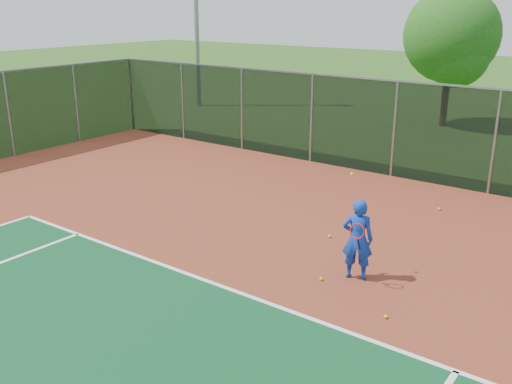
% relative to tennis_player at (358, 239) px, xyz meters
% --- Properties ---
extents(court_apron, '(30.00, 20.00, 0.02)m').
position_rel_tennis_player_xyz_m(court_apron, '(0.64, -2.90, -0.85)').
color(court_apron, brown).
rests_on(court_apron, ground).
extents(fence_back, '(30.00, 0.06, 3.03)m').
position_rel_tennis_player_xyz_m(fence_back, '(0.64, 7.10, 0.71)').
color(fence_back, black).
rests_on(fence_back, court_apron).
extents(tennis_player, '(0.71, 0.71, 2.13)m').
position_rel_tennis_player_xyz_m(tennis_player, '(0.00, 0.00, 0.00)').
color(tennis_player, '#1236AE').
rests_on(tennis_player, court_apron).
extents(practice_ball_1, '(0.07, 0.07, 0.07)m').
position_rel_tennis_player_xyz_m(practice_ball_1, '(-0.49, -0.52, -0.80)').
color(practice_ball_1, yellow).
rests_on(practice_ball_1, court_apron).
extents(practice_ball_4, '(0.07, 0.07, 0.07)m').
position_rel_tennis_player_xyz_m(practice_ball_4, '(1.15, -1.10, -0.80)').
color(practice_ball_4, yellow).
rests_on(practice_ball_4, court_apron).
extents(practice_ball_6, '(0.07, 0.07, 0.07)m').
position_rel_tennis_player_xyz_m(practice_ball_6, '(0.00, 4.86, -0.80)').
color(practice_ball_6, yellow).
rests_on(practice_ball_6, court_apron).
extents(practice_ball_7, '(0.07, 0.07, 0.07)m').
position_rel_tennis_player_xyz_m(practice_ball_7, '(-1.43, 1.49, -0.80)').
color(practice_ball_7, yellow).
rests_on(practice_ball_7, court_apron).
extents(tree_back_left, '(4.08, 4.08, 5.99)m').
position_rel_tennis_player_xyz_m(tree_back_left, '(-3.65, 15.83, 2.90)').
color(tree_back_left, '#362113').
rests_on(tree_back_left, ground).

